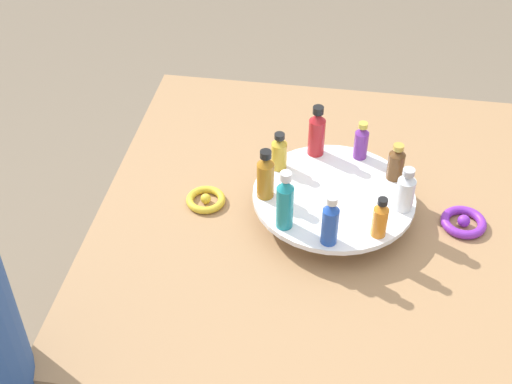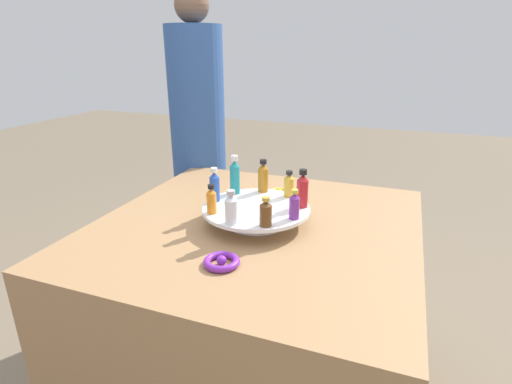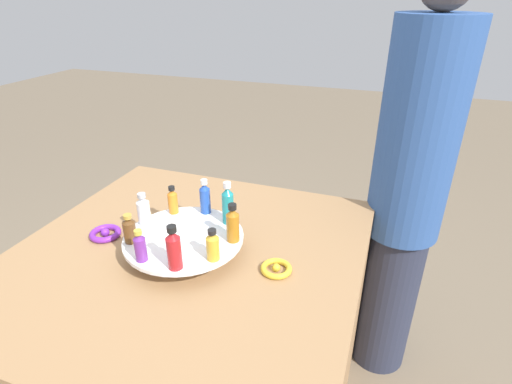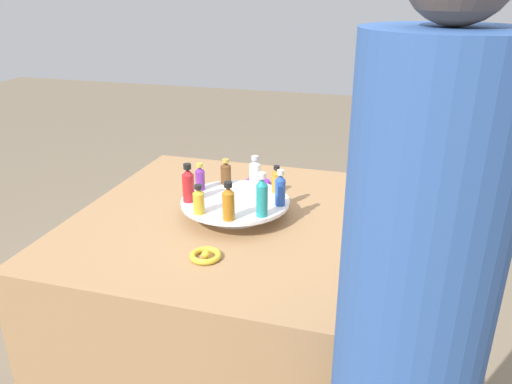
{
  "view_description": "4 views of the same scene",
  "coord_description": "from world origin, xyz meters",
  "px_view_note": "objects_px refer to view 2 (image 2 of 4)",
  "views": [
    {
      "loc": [
        -0.02,
        1.19,
        1.86
      ],
      "look_at": [
        0.15,
        0.13,
        0.94
      ],
      "focal_mm": 50.0,
      "sensor_mm": 36.0,
      "label": 1
    },
    {
      "loc": [
        -1.14,
        -0.42,
        1.34
      ],
      "look_at": [
        0.0,
        0.0,
        0.9
      ],
      "focal_mm": 28.0,
      "sensor_mm": 36.0,
      "label": 2
    },
    {
      "loc": [
        0.54,
        -0.87,
        1.5
      ],
      "look_at": [
        0.17,
        0.15,
        0.95
      ],
      "focal_mm": 28.0,
      "sensor_mm": 36.0,
      "label": 3
    },
    {
      "loc": [
        1.42,
        0.48,
        1.49
      ],
      "look_at": [
        0.12,
        0.11,
        0.93
      ],
      "focal_mm": 35.0,
      "sensor_mm": 36.0,
      "label": 4
    }
  ],
  "objects_px": {
    "bottle_red": "(302,190)",
    "ribbon_bow_gold": "(280,193)",
    "bottle_brown": "(266,213)",
    "person_figure": "(199,156)",
    "bottle_amber": "(263,177)",
    "ribbon_bow_purple": "(222,262)",
    "display_stand": "(256,212)",
    "bottle_purple": "(294,205)",
    "bottle_orange": "(211,200)",
    "bottle_gold": "(289,185)",
    "bottle_clear": "(231,208)",
    "bottle_teal": "(235,176)",
    "bottle_blue": "(214,186)"
  },
  "relations": [
    {
      "from": "bottle_red",
      "to": "bottle_blue",
      "type": "relative_size",
      "value": 1.08
    },
    {
      "from": "bottle_orange",
      "to": "display_stand",
      "type": "bearing_deg",
      "value": -49.11
    },
    {
      "from": "bottle_red",
      "to": "bottle_orange",
      "type": "relative_size",
      "value": 1.35
    },
    {
      "from": "display_stand",
      "to": "ribbon_bow_purple",
      "type": "distance_m",
      "value": 0.29
    },
    {
      "from": "display_stand",
      "to": "bottle_purple",
      "type": "relative_size",
      "value": 3.77
    },
    {
      "from": "bottle_amber",
      "to": "bottle_brown",
      "type": "height_order",
      "value": "bottle_amber"
    },
    {
      "from": "bottle_gold",
      "to": "bottle_teal",
      "type": "xyz_separation_m",
      "value": [
        -0.04,
        0.19,
        0.02
      ]
    },
    {
      "from": "bottle_teal",
      "to": "person_figure",
      "type": "bearing_deg",
      "value": 39.03
    },
    {
      "from": "bottle_purple",
      "to": "ribbon_bow_purple",
      "type": "relative_size",
      "value": 0.95
    },
    {
      "from": "bottle_red",
      "to": "ribbon_bow_purple",
      "type": "relative_size",
      "value": 1.28
    },
    {
      "from": "bottle_teal",
      "to": "bottle_brown",
      "type": "distance_m",
      "value": 0.3
    },
    {
      "from": "ribbon_bow_purple",
      "to": "bottle_red",
      "type": "bearing_deg",
      "value": -21.46
    },
    {
      "from": "display_stand",
      "to": "ribbon_bow_purple",
      "type": "relative_size",
      "value": 3.57
    },
    {
      "from": "ribbon_bow_gold",
      "to": "bottle_teal",
      "type": "bearing_deg",
      "value": 150.2
    },
    {
      "from": "bottle_amber",
      "to": "ribbon_bow_purple",
      "type": "xyz_separation_m",
      "value": [
        -0.43,
        -0.03,
        -0.1
      ]
    },
    {
      "from": "bottle_clear",
      "to": "bottle_brown",
      "type": "relative_size",
      "value": 1.16
    },
    {
      "from": "bottle_clear",
      "to": "bottle_purple",
      "type": "bearing_deg",
      "value": -59.11
    },
    {
      "from": "bottle_gold",
      "to": "bottle_clear",
      "type": "xyz_separation_m",
      "value": [
        -0.28,
        0.1,
        0.01
      ]
    },
    {
      "from": "display_stand",
      "to": "person_figure",
      "type": "xyz_separation_m",
      "value": [
        0.62,
        0.55,
        -0.02
      ]
    },
    {
      "from": "bottle_clear",
      "to": "ribbon_bow_purple",
      "type": "distance_m",
      "value": 0.17
    },
    {
      "from": "person_figure",
      "to": "ribbon_bow_gold",
      "type": "bearing_deg",
      "value": 16.83
    },
    {
      "from": "bottle_amber",
      "to": "ribbon_bow_gold",
      "type": "bearing_deg",
      "value": -8.92
    },
    {
      "from": "bottle_orange",
      "to": "bottle_purple",
      "type": "xyz_separation_m",
      "value": [
        0.05,
        -0.26,
        -0.0
      ]
    },
    {
      "from": "display_stand",
      "to": "bottle_orange",
      "type": "bearing_deg",
      "value": 130.89
    },
    {
      "from": "ribbon_bow_gold",
      "to": "person_figure",
      "type": "xyz_separation_m",
      "value": [
        0.34,
        0.54,
        0.01
      ]
    },
    {
      "from": "bottle_red",
      "to": "bottle_amber",
      "type": "relative_size",
      "value": 1.07
    },
    {
      "from": "bottle_brown",
      "to": "person_figure",
      "type": "height_order",
      "value": "person_figure"
    },
    {
      "from": "bottle_red",
      "to": "bottle_teal",
      "type": "distance_m",
      "value": 0.26
    },
    {
      "from": "bottle_red",
      "to": "bottle_orange",
      "type": "distance_m",
      "value": 0.3
    },
    {
      "from": "display_stand",
      "to": "bottle_amber",
      "type": "distance_m",
      "value": 0.17
    },
    {
      "from": "bottle_gold",
      "to": "bottle_red",
      "type": "bearing_deg",
      "value": -139.11
    },
    {
      "from": "bottle_red",
      "to": "ribbon_bow_gold",
      "type": "xyz_separation_m",
      "value": [
        0.23,
        0.15,
        -0.11
      ]
    },
    {
      "from": "bottle_brown",
      "to": "ribbon_bow_purple",
      "type": "distance_m",
      "value": 0.2
    },
    {
      "from": "bottle_teal",
      "to": "bottle_purple",
      "type": "bearing_deg",
      "value": -119.11
    },
    {
      "from": "bottle_purple",
      "to": "ribbon_bow_gold",
      "type": "xyz_separation_m",
      "value": [
        0.34,
        0.15,
        -0.09
      ]
    },
    {
      "from": "ribbon_bow_purple",
      "to": "person_figure",
      "type": "distance_m",
      "value": 1.06
    },
    {
      "from": "ribbon_bow_purple",
      "to": "bottle_gold",
      "type": "bearing_deg",
      "value": -9.05
    },
    {
      "from": "bottle_brown",
      "to": "bottle_purple",
      "type": "distance_m",
      "value": 0.1
    },
    {
      "from": "bottle_red",
      "to": "person_figure",
      "type": "relative_size",
      "value": 0.08
    },
    {
      "from": "ribbon_bow_gold",
      "to": "person_figure",
      "type": "distance_m",
      "value": 0.64
    },
    {
      "from": "bottle_red",
      "to": "bottle_purple",
      "type": "xyz_separation_m",
      "value": [
        -0.1,
        -0.0,
        -0.02
      ]
    },
    {
      "from": "bottle_gold",
      "to": "bottle_clear",
      "type": "height_order",
      "value": "bottle_clear"
    },
    {
      "from": "bottle_orange",
      "to": "bottle_red",
      "type": "bearing_deg",
      "value": -59.11
    },
    {
      "from": "bottle_teal",
      "to": "display_stand",
      "type": "bearing_deg",
      "value": -129.11
    },
    {
      "from": "bottle_teal",
      "to": "bottle_clear",
      "type": "relative_size",
      "value": 1.33
    },
    {
      "from": "bottle_amber",
      "to": "bottle_clear",
      "type": "distance_m",
      "value": 0.3
    },
    {
      "from": "bottle_amber",
      "to": "bottle_brown",
      "type": "bearing_deg",
      "value": -159.11
    },
    {
      "from": "bottle_amber",
      "to": "ribbon_bow_gold",
      "type": "distance_m",
      "value": 0.18
    },
    {
      "from": "ribbon_bow_gold",
      "to": "display_stand",
      "type": "bearing_deg",
      "value": -178.7
    },
    {
      "from": "bottle_orange",
      "to": "bottle_brown",
      "type": "xyz_separation_m",
      "value": [
        -0.03,
        -0.19,
        -0.0
      ]
    }
  ]
}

